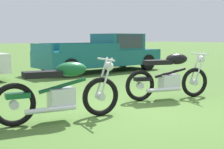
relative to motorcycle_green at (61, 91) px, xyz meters
name	(u,v)px	position (x,y,z in m)	size (l,w,h in m)	color
ground_plane	(128,110)	(1.37, -0.01, -0.49)	(120.00, 120.00, 0.00)	#476B2D
motorcycle_green	(61,91)	(0.00, 0.00, 0.00)	(2.13, 0.64, 1.02)	black
motorcycle_black	(169,77)	(2.75, 0.30, 0.01)	(1.99, 0.82, 1.02)	black
pickup_truck_teal	(105,52)	(4.70, 5.79, 0.26)	(5.16, 2.09, 1.49)	#19606B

